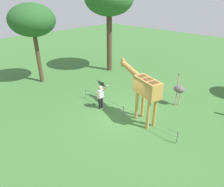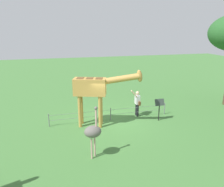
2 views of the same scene
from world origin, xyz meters
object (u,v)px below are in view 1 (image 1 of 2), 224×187
object	(u,v)px
giraffe	(144,87)
tree_northeast	(32,21)
info_sign	(101,86)
ostrich	(179,89)
visitor	(101,96)

from	to	relation	value
giraffe	tree_northeast	xyz separation A→B (m)	(9.56, 1.12, 2.78)
info_sign	ostrich	bearing A→B (deg)	-147.61
giraffe	ostrich	size ratio (longest dim) A/B	1.60
ostrich	giraffe	bearing A→B (deg)	77.34
visitor	info_sign	bearing A→B (deg)	-45.44
giraffe	tree_northeast	distance (m)	10.02
visitor	ostrich	distance (m)	5.07
giraffe	info_sign	bearing A→B (deg)	-4.00
visitor	tree_northeast	xyz separation A→B (m)	(6.86, 0.38, 3.99)
giraffe	ostrich	xyz separation A→B (m)	(-0.68, -3.03, -0.94)
giraffe	ostrich	world-z (taller)	giraffe
visitor	info_sign	xyz separation A→B (m)	(0.98, -1.00, 0.05)
ostrich	info_sign	bearing A→B (deg)	32.39
giraffe	ostrich	bearing A→B (deg)	-102.66
giraffe	visitor	bearing A→B (deg)	15.28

